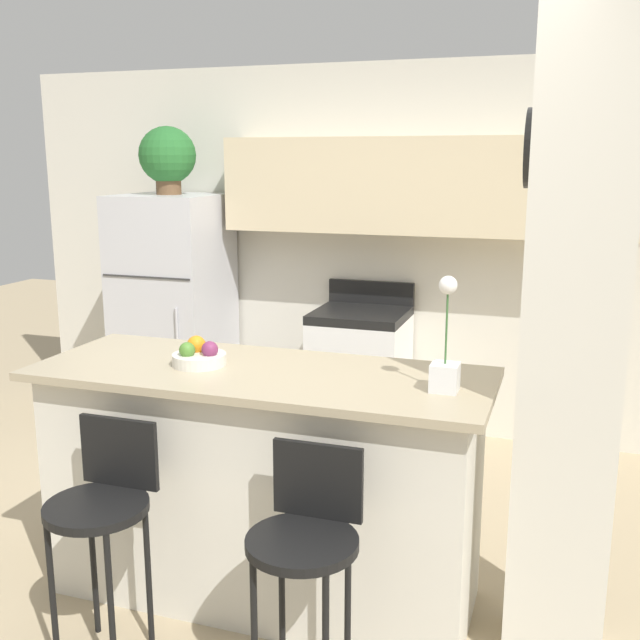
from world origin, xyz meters
name	(u,v)px	position (x,y,z in m)	size (l,w,h in m)	color
ground_plane	(264,591)	(0.00, 0.00, 0.00)	(14.00, 14.00, 0.00)	tan
wall_back	(402,227)	(0.11, 2.22, 1.46)	(5.60, 0.38, 2.55)	silver
pillar_right	(572,337)	(1.24, 0.00, 1.28)	(0.38, 0.32, 2.55)	silver
counter_bar	(262,483)	(0.00, 0.00, 0.53)	(1.95, 0.75, 1.04)	silver
refrigerator	(174,311)	(-1.49, 1.89, 0.83)	(0.70, 0.73, 1.66)	silver
stove_range	(360,375)	(-0.10, 1.96, 0.46)	(0.61, 0.60, 1.07)	white
bar_stool_left	(103,506)	(-0.41, -0.58, 0.62)	(0.39, 0.39, 0.93)	black
bar_stool_right	(306,541)	(0.41, -0.58, 0.62)	(0.39, 0.39, 0.93)	black
potted_plant_on_fridge	(167,157)	(-1.49, 1.89, 1.92)	(0.40, 0.40, 0.47)	brown
orchid_vase	(445,357)	(0.79, -0.04, 1.18)	(0.11, 0.11, 0.45)	white
fruit_bowl	(199,356)	(-0.28, -0.01, 1.08)	(0.23, 0.23, 0.12)	silver
trash_bin	(233,414)	(-0.92, 1.63, 0.19)	(0.28, 0.28, 0.38)	#59595B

